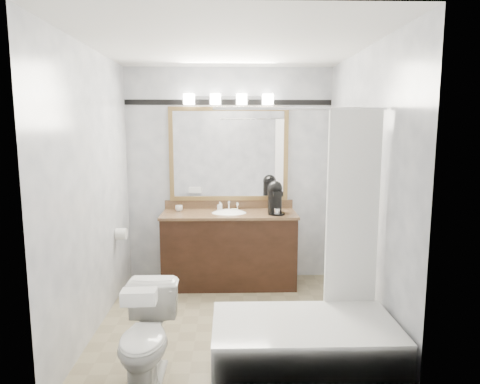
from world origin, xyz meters
name	(u,v)px	position (x,y,z in m)	size (l,w,h in m)	color
room	(229,191)	(0.00, 0.00, 1.25)	(2.42, 2.62, 2.52)	gray
vanity	(229,247)	(0.00, 1.02, 0.44)	(1.53, 0.58, 0.97)	black
mirror	(229,154)	(0.00, 1.28, 1.50)	(1.40, 0.04, 1.10)	olive
vanity_light_bar	(229,99)	(0.00, 1.23, 2.13)	(1.02, 0.14, 0.12)	silver
accent_stripe	(229,102)	(0.00, 1.29, 2.10)	(2.40, 0.01, 0.06)	black
bathtub	(307,342)	(0.55, -0.90, 0.28)	(1.30, 0.75, 1.96)	white
tp_roll	(121,234)	(-1.14, 0.66, 0.70)	(0.12, 0.12, 0.11)	white
toilet	(147,338)	(-0.59, -0.92, 0.34)	(0.38, 0.67, 0.68)	white
tissue_box	(139,297)	(-0.59, -1.12, 0.73)	(0.22, 0.12, 0.09)	white
coffee_maker	(275,197)	(0.52, 0.95, 1.04)	(0.19, 0.24, 0.37)	black
cup_left	(179,208)	(-0.58, 1.12, 0.88)	(0.09, 0.09, 0.07)	white
soap_bottle_a	(220,206)	(-0.11, 1.15, 0.90)	(0.05, 0.05, 0.10)	white
soap_bar	(235,210)	(0.06, 1.13, 0.86)	(0.07, 0.05, 0.02)	beige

